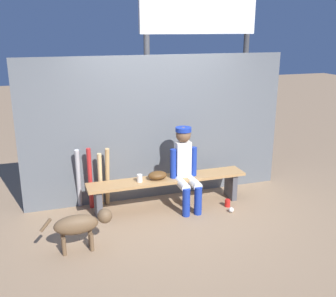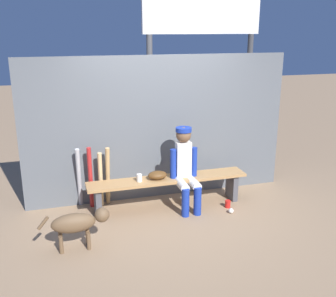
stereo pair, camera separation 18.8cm
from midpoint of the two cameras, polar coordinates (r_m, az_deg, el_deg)
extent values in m
plane|color=#937556|center=(6.02, -0.90, -8.26)|extent=(30.00, 30.00, 0.00)
cube|color=#595E63|center=(6.06, -2.24, 2.88)|extent=(4.08, 0.03, 2.19)
cube|color=#AD7F4C|center=(5.85, -0.92, -4.42)|extent=(2.37, 0.36, 0.04)
cube|color=#4C4C51|center=(5.74, -10.89, -7.63)|extent=(0.08, 0.29, 0.41)
cube|color=#4C4C51|center=(6.30, 8.11, -5.22)|extent=(0.08, 0.29, 0.41)
cube|color=silver|center=(5.83, 1.25, -1.56)|extent=(0.22, 0.13, 0.53)
sphere|color=brown|center=(5.72, 1.27, 1.99)|extent=(0.22, 0.22, 0.22)
cylinder|color=#193399|center=(5.70, 1.27, 2.74)|extent=(0.23, 0.23, 0.06)
cylinder|color=silver|center=(5.73, 1.02, -5.09)|extent=(0.13, 0.38, 0.13)
cylinder|color=#193399|center=(5.65, 1.66, -7.71)|extent=(0.11, 0.11, 0.41)
cylinder|color=#193399|center=(5.78, -0.19, -2.25)|extent=(0.09, 0.09, 0.45)
cylinder|color=silver|center=(5.79, 2.70, -4.87)|extent=(0.13, 0.38, 0.13)
cylinder|color=#193399|center=(5.71, 3.37, -7.46)|extent=(0.11, 0.11, 0.41)
cylinder|color=#193399|center=(5.88, 2.78, -1.92)|extent=(0.09, 0.09, 0.45)
ellipsoid|color=#593819|center=(5.78, -2.44, -3.86)|extent=(0.28, 0.20, 0.12)
cylinder|color=tan|center=(5.95, -9.56, -4.04)|extent=(0.07, 0.22, 0.92)
cylinder|color=tan|center=(5.93, -10.56, -4.53)|extent=(0.07, 0.14, 0.85)
cylinder|color=#B22323|center=(5.89, -11.97, -4.26)|extent=(0.09, 0.14, 0.94)
cylinder|color=#B7B7BC|center=(5.95, -13.56, -4.21)|extent=(0.09, 0.24, 0.93)
sphere|color=white|center=(5.88, 8.12, -8.69)|extent=(0.07, 0.07, 0.07)
cylinder|color=red|center=(6.04, 7.62, -7.74)|extent=(0.08, 0.08, 0.11)
cylinder|color=silver|center=(5.70, -5.02, -4.26)|extent=(0.08, 0.08, 0.11)
cylinder|color=#3F3F42|center=(6.91, -3.72, 5.73)|extent=(0.10, 0.10, 2.46)
cylinder|color=#3F3F42|center=(7.58, 9.99, 6.50)|extent=(0.10, 0.10, 2.46)
cube|color=white|center=(7.08, 3.69, 18.97)|extent=(2.09, 0.08, 0.73)
ellipsoid|color=brown|center=(4.90, -14.09, -10.52)|extent=(0.52, 0.20, 0.24)
sphere|color=brown|center=(4.90, -10.13, -9.47)|extent=(0.18, 0.18, 0.18)
cylinder|color=brown|center=(4.87, -18.17, -10.38)|extent=(0.15, 0.04, 0.16)
cylinder|color=brown|center=(5.07, -12.12, -12.35)|extent=(0.05, 0.05, 0.22)
cylinder|color=brown|center=(4.97, -11.95, -13.00)|extent=(0.05, 0.05, 0.22)
cylinder|color=brown|center=(5.06, -15.81, -12.72)|extent=(0.05, 0.05, 0.22)
cylinder|color=brown|center=(4.95, -15.73, -13.39)|extent=(0.05, 0.05, 0.22)
camera|label=1|loc=(0.09, -90.95, -0.28)|focal=42.63mm
camera|label=2|loc=(0.09, 89.05, 0.28)|focal=42.63mm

